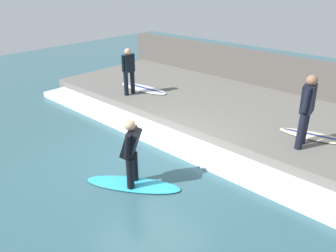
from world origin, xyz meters
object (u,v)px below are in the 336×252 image
object	(u,v)px
surfboard_riding	(133,184)
surfer_riding	(131,149)
surfer_waiting_far	(129,69)
surfboard_waiting_near	(315,136)
surfboard_waiting_far	(143,88)
surfer_waiting_near	(307,108)

from	to	relation	value
surfboard_riding	surfer_riding	bearing A→B (deg)	0.00
surfboard_riding	surfer_waiting_far	distance (m)	4.81
surfer_riding	surfboard_waiting_near	xyz separation A→B (m)	(3.97, -2.20, -0.42)
surfboard_riding	surfer_riding	distance (m)	0.83
surfboard_waiting_far	surfboard_riding	bearing A→B (deg)	-136.02
surfer_riding	surfboard_waiting_far	xyz separation A→B (m)	(3.69, 3.56, -0.42)
surfboard_riding	surfboard_waiting_near	bearing A→B (deg)	-28.99
surfer_waiting_near	surfboard_waiting_near	size ratio (longest dim) A/B	0.98
surfboard_waiting_far	surfer_waiting_far	bearing A→B (deg)	-176.46
surfboard_riding	surfer_riding	world-z (taller)	surfer_riding
surfer_riding	surfboard_waiting_far	bearing A→B (deg)	43.98
surfboard_waiting_near	surfboard_waiting_far	distance (m)	5.76
surfer_waiting_far	surfboard_waiting_far	world-z (taller)	surfer_waiting_far
surfer_riding	surfboard_waiting_near	bearing A→B (deg)	-28.99
surfboard_riding	surfer_waiting_far	world-z (taller)	surfer_waiting_far
surfer_waiting_near	surfboard_waiting_far	bearing A→B (deg)	85.95
surfboard_riding	surfer_riding	xyz separation A→B (m)	(0.00, 0.00, 0.83)
surfboard_riding	surfboard_waiting_far	xyz separation A→B (m)	(3.69, 3.56, 0.41)
surfboard_waiting_near	surfer_waiting_far	bearing A→B (deg)	99.21
surfer_riding	surfer_waiting_near	world-z (taller)	surfer_waiting_near
surfer_waiting_near	surfboard_waiting_near	distance (m)	1.15
surfer_riding	surfboard_waiting_near	size ratio (longest dim) A/B	0.84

